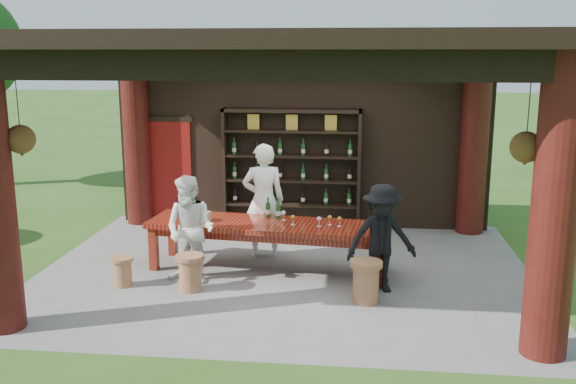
# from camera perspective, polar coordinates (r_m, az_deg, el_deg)

# --- Properties ---
(ground) EXTENTS (90.00, 90.00, 0.00)m
(ground) POSITION_cam_1_polar(r_m,az_deg,el_deg) (9.86, -0.26, -7.04)
(ground) COLOR #2D5119
(ground) RESTS_ON ground
(pavilion) EXTENTS (7.50, 6.00, 3.60)m
(pavilion) POSITION_cam_1_polar(r_m,az_deg,el_deg) (9.79, -0.06, 5.65)
(pavilion) COLOR slate
(pavilion) RESTS_ON ground
(wine_shelf) EXTENTS (2.56, 0.39, 2.25)m
(wine_shelf) POSITION_cam_1_polar(r_m,az_deg,el_deg) (11.95, 0.32, 2.03)
(wine_shelf) COLOR black
(wine_shelf) RESTS_ON ground
(tasting_table) EXTENTS (3.76, 1.33, 0.75)m
(tasting_table) POSITION_cam_1_polar(r_m,az_deg,el_deg) (9.73, -1.71, -3.38)
(tasting_table) COLOR #5A110C
(tasting_table) RESTS_ON ground
(stool_near_left) EXTENTS (0.39, 0.39, 0.52)m
(stool_near_left) POSITION_cam_1_polar(r_m,az_deg,el_deg) (9.12, -8.70, -7.02)
(stool_near_left) COLOR #95573B
(stool_near_left) RESTS_ON ground
(stool_near_right) EXTENTS (0.43, 0.43, 0.57)m
(stool_near_right) POSITION_cam_1_polar(r_m,az_deg,el_deg) (8.66, 6.94, -7.82)
(stool_near_right) COLOR #95573B
(stool_near_right) RESTS_ON ground
(stool_far_left) EXTENTS (0.33, 0.33, 0.43)m
(stool_far_left) POSITION_cam_1_polar(r_m,az_deg,el_deg) (9.49, -14.50, -6.79)
(stool_far_left) COLOR #95573B
(stool_far_left) RESTS_ON ground
(host) EXTENTS (0.75, 0.57, 1.86)m
(host) POSITION_cam_1_polar(r_m,az_deg,el_deg) (10.34, -2.20, -0.76)
(host) COLOR white
(host) RESTS_ON ground
(guest_woman) EXTENTS (0.88, 0.76, 1.56)m
(guest_woman) POSITION_cam_1_polar(r_m,az_deg,el_deg) (9.30, -8.68, -3.35)
(guest_woman) COLOR silver
(guest_woman) RESTS_ON ground
(guest_man) EXTENTS (1.10, 0.81, 1.52)m
(guest_man) POSITION_cam_1_polar(r_m,az_deg,el_deg) (8.92, 8.32, -4.13)
(guest_man) COLOR black
(guest_man) RESTS_ON ground
(table_bottles) EXTENTS (0.25, 0.15, 0.31)m
(table_bottles) POSITION_cam_1_polar(r_m,az_deg,el_deg) (9.97, -1.19, -1.40)
(table_bottles) COLOR #194C1E
(table_bottles) RESTS_ON tasting_table
(table_glasses) EXTENTS (0.93, 0.37, 0.15)m
(table_glasses) POSITION_cam_1_polar(r_m,az_deg,el_deg) (9.58, 2.21, -2.47)
(table_glasses) COLOR silver
(table_glasses) RESTS_ON tasting_table
(napkin_basket) EXTENTS (0.28, 0.21, 0.14)m
(napkin_basket) POSITION_cam_1_polar(r_m,az_deg,el_deg) (9.87, -7.73, -2.16)
(napkin_basket) COLOR #BF6672
(napkin_basket) RESTS_ON tasting_table
(shrubs) EXTENTS (19.83, 8.83, 1.36)m
(shrubs) POSITION_cam_1_polar(r_m,az_deg,el_deg) (10.74, 11.04, -2.60)
(shrubs) COLOR #194C14
(shrubs) RESTS_ON ground
(trees) EXTENTS (21.69, 11.67, 4.80)m
(trees) POSITION_cam_1_polar(r_m,az_deg,el_deg) (10.87, 19.16, 12.18)
(trees) COLOR #3F2819
(trees) RESTS_ON ground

